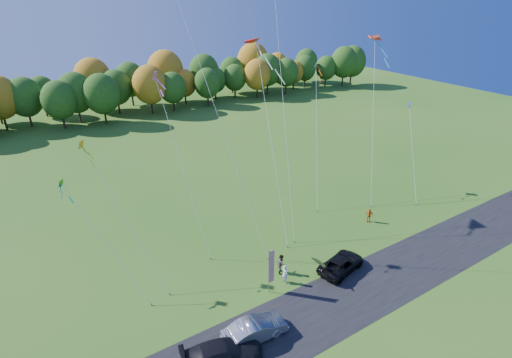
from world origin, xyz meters
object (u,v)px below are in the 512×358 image
person_east (369,215)px  feather_flag (271,266)px  black_suv (341,264)px  silver_sedan (255,329)px

person_east → feather_flag: bearing=-111.0°
black_suv → silver_sedan: (-10.33, -2.35, 0.11)m
feather_flag → black_suv: bearing=-9.0°
black_suv → feather_flag: bearing=68.2°
person_east → feather_flag: 15.16m
silver_sedan → feather_flag: 5.26m
silver_sedan → feather_flag: (3.63, 3.41, 1.69)m
person_east → feather_flag: (-14.70, -3.33, 1.68)m
black_suv → silver_sedan: 10.59m
black_suv → feather_flag: size_ratio=1.18×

